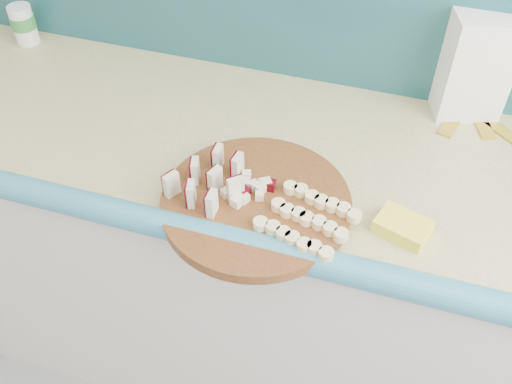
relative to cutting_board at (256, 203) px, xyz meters
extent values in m
cube|color=silver|center=(0.04, 0.20, -0.48)|extent=(2.20, 0.60, 0.88)
cube|color=tan|center=(0.04, 0.20, -0.03)|extent=(2.20, 0.60, 0.03)
cube|color=teal|center=(0.04, -0.10, -0.03)|extent=(2.20, 0.06, 0.03)
cylinder|color=#4C2610|center=(0.00, 0.00, 0.00)|extent=(0.47, 0.47, 0.02)
cube|color=beige|center=(-0.16, -0.04, 0.04)|extent=(0.02, 0.04, 0.05)
cube|color=#40040B|center=(-0.17, -0.03, 0.04)|extent=(0.01, 0.03, 0.05)
cube|color=beige|center=(-0.13, 0.01, 0.04)|extent=(0.02, 0.04, 0.05)
cube|color=#40040B|center=(-0.14, 0.02, 0.04)|extent=(0.01, 0.03, 0.05)
cube|color=beige|center=(-0.10, 0.07, 0.04)|extent=(0.02, 0.04, 0.05)
cube|color=#40040B|center=(-0.11, 0.07, 0.04)|extent=(0.01, 0.03, 0.05)
cube|color=beige|center=(-0.12, -0.05, 0.04)|extent=(0.02, 0.04, 0.05)
cube|color=#40040B|center=(-0.13, -0.05, 0.04)|extent=(0.01, 0.03, 0.05)
cube|color=beige|center=(-0.09, 0.00, 0.04)|extent=(0.02, 0.04, 0.05)
cube|color=#40040B|center=(-0.10, 0.00, 0.04)|extent=(0.01, 0.03, 0.05)
cube|color=beige|center=(-0.06, 0.05, 0.04)|extent=(0.02, 0.04, 0.05)
cube|color=#40040B|center=(-0.06, 0.06, 0.04)|extent=(0.01, 0.03, 0.05)
cube|color=beige|center=(-0.07, -0.06, 0.04)|extent=(0.02, 0.04, 0.05)
cube|color=#40040B|center=(-0.08, -0.06, 0.04)|extent=(0.01, 0.03, 0.05)
cube|color=beige|center=(-0.04, -0.01, 0.04)|extent=(0.02, 0.04, 0.05)
cube|color=#40040B|center=(-0.05, -0.01, 0.04)|extent=(0.01, 0.03, 0.05)
cube|color=beige|center=(-0.01, 0.00, 0.02)|extent=(0.02, 0.02, 0.02)
cube|color=beige|center=(-0.01, 0.01, 0.02)|extent=(0.02, 0.02, 0.02)
cube|color=#40040B|center=(0.00, 0.02, 0.02)|extent=(0.02, 0.02, 0.02)
cube|color=beige|center=(-0.02, 0.01, 0.02)|extent=(0.02, 0.02, 0.02)
cube|color=beige|center=(-0.02, 0.02, 0.02)|extent=(0.02, 0.02, 0.02)
cube|color=beige|center=(-0.03, 0.03, 0.02)|extent=(0.02, 0.02, 0.02)
cube|color=beige|center=(-0.03, 0.01, 0.02)|extent=(0.02, 0.02, 0.02)
cube|color=beige|center=(-0.04, 0.01, 0.02)|extent=(0.02, 0.02, 0.02)
cube|color=#40040B|center=(-0.05, 0.01, 0.02)|extent=(0.02, 0.02, 0.02)
cube|color=beige|center=(-0.04, 0.00, 0.02)|extent=(0.02, 0.02, 0.02)
cube|color=beige|center=(-0.04, -0.01, 0.02)|extent=(0.02, 0.02, 0.02)
cube|color=beige|center=(-0.03, 0.00, 0.02)|extent=(0.02, 0.02, 0.02)
cube|color=beige|center=(-0.02, -0.01, 0.02)|extent=(0.02, 0.02, 0.02)
cube|color=beige|center=(-0.01, -0.01, 0.02)|extent=(0.02, 0.02, 0.02)
cube|color=#40040B|center=(-0.01, 0.00, 0.02)|extent=(0.02, 0.02, 0.02)
cylinder|color=#FDE09B|center=(0.03, -0.07, 0.02)|extent=(0.03, 0.03, 0.02)
cylinder|color=#FDE09B|center=(0.05, -0.07, 0.02)|extent=(0.03, 0.03, 0.02)
cylinder|color=#FDE09B|center=(0.08, -0.08, 0.02)|extent=(0.03, 0.03, 0.02)
cylinder|color=#FDE09B|center=(0.10, -0.09, 0.02)|extent=(0.03, 0.03, 0.02)
cylinder|color=#FDE09B|center=(0.12, -0.09, 0.02)|extent=(0.03, 0.03, 0.02)
cylinder|color=#FDE09B|center=(0.14, -0.10, 0.02)|extent=(0.03, 0.03, 0.02)
cylinder|color=#FDE09B|center=(0.17, -0.10, 0.02)|extent=(0.03, 0.03, 0.02)
cylinder|color=#FDE09B|center=(0.05, -0.01, 0.02)|extent=(0.03, 0.03, 0.02)
cylinder|color=#FDE09B|center=(0.07, -0.02, 0.02)|extent=(0.03, 0.03, 0.02)
cylinder|color=#FDE09B|center=(0.09, -0.02, 0.02)|extent=(0.03, 0.03, 0.02)
cylinder|color=#FDE09B|center=(0.11, -0.03, 0.02)|extent=(0.03, 0.03, 0.02)
cylinder|color=#FDE09B|center=(0.14, -0.04, 0.02)|extent=(0.03, 0.03, 0.02)
cylinder|color=#FDE09B|center=(0.16, -0.04, 0.02)|extent=(0.03, 0.03, 0.02)
cylinder|color=#FDE09B|center=(0.18, -0.05, 0.02)|extent=(0.03, 0.03, 0.02)
cylinder|color=#FDE09B|center=(0.06, 0.04, 0.02)|extent=(0.03, 0.03, 0.02)
cylinder|color=#FDE09B|center=(0.08, 0.04, 0.02)|extent=(0.03, 0.03, 0.02)
cylinder|color=#FDE09B|center=(0.11, 0.03, 0.02)|extent=(0.03, 0.03, 0.02)
cylinder|color=#FDE09B|center=(0.13, 0.03, 0.02)|extent=(0.03, 0.03, 0.02)
cylinder|color=#FDE09B|center=(0.15, 0.02, 0.02)|extent=(0.03, 0.03, 0.02)
cylinder|color=#FDE09B|center=(0.17, 0.01, 0.02)|extent=(0.03, 0.03, 0.02)
cylinder|color=#FDE09B|center=(0.20, 0.01, 0.02)|extent=(0.03, 0.03, 0.02)
cube|color=white|center=(0.38, 0.46, 0.11)|extent=(0.17, 0.14, 0.25)
cylinder|color=white|center=(-0.81, 0.42, 0.04)|extent=(0.06, 0.06, 0.11)
cylinder|color=#308535|center=(-0.81, 0.42, 0.05)|extent=(0.07, 0.07, 0.04)
cube|color=#FFE943|center=(0.29, 0.02, 0.00)|extent=(0.12, 0.10, 0.03)
cube|color=gold|center=(0.37, 0.42, -0.01)|extent=(0.07, 0.15, 0.01)
cube|color=gold|center=(0.42, 0.44, -0.01)|extent=(0.08, 0.15, 0.01)
cube|color=gold|center=(0.47, 0.41, -0.01)|extent=(0.14, 0.12, 0.01)
camera|label=1|loc=(0.24, -0.76, 0.84)|focal=40.00mm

